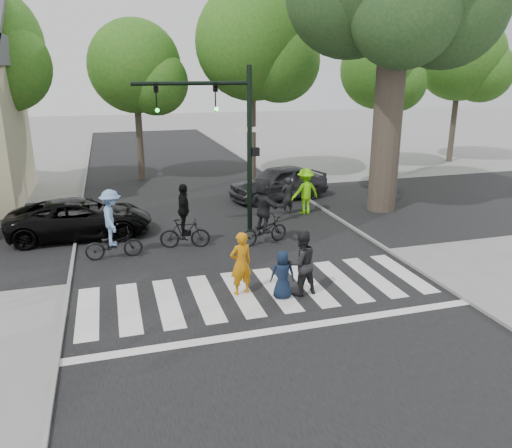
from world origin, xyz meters
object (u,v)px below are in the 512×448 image
at_px(pedestrian_woman, 241,263).
at_px(pedestrian_child, 283,275).
at_px(pedestrian_adult, 301,263).
at_px(cyclist_right, 264,215).
at_px(cyclist_left, 112,229).
at_px(car_grey, 278,182).
at_px(car_suv, 80,218).
at_px(cyclist_mid, 184,222).
at_px(traffic_signal, 226,127).

bearing_deg(pedestrian_woman, pedestrian_child, 137.00).
height_order(pedestrian_woman, pedestrian_adult, pedestrian_adult).
bearing_deg(pedestrian_child, cyclist_right, -88.59).
height_order(pedestrian_adult, cyclist_left, cyclist_left).
distance_m(pedestrian_adult, car_grey, 10.39).
distance_m(cyclist_left, car_suv, 2.86).
bearing_deg(car_grey, pedestrian_adult, -26.98).
height_order(cyclist_left, cyclist_mid, cyclist_left).
distance_m(pedestrian_child, cyclist_left, 6.03).
relative_size(pedestrian_child, car_grey, 0.28).
xyz_separation_m(traffic_signal, cyclist_mid, (-1.76, -1.10, -2.99)).
bearing_deg(pedestrian_woman, traffic_signal, -113.29).
bearing_deg(car_suv, pedestrian_adult, -138.67).
bearing_deg(cyclist_left, cyclist_mid, 8.90).
xyz_separation_m(cyclist_right, car_grey, (2.52, 5.80, -0.24)).
bearing_deg(pedestrian_child, pedestrian_woman, -16.92).
relative_size(traffic_signal, car_grey, 1.28).
height_order(cyclist_left, car_suv, cyclist_left).
bearing_deg(cyclist_right, car_suv, 156.82).
bearing_deg(traffic_signal, pedestrian_woman, -99.46).
bearing_deg(pedestrian_adult, car_grey, -116.41).
distance_m(pedestrian_woman, car_grey, 10.47).
height_order(pedestrian_woman, cyclist_left, cyclist_left).
distance_m(pedestrian_adult, cyclist_mid, 5.19).
bearing_deg(pedestrian_child, pedestrian_adult, -160.38).
xyz_separation_m(traffic_signal, cyclist_right, (0.94, -1.48, -2.86)).
xyz_separation_m(pedestrian_child, cyclist_mid, (-1.89, 4.66, 0.25)).
relative_size(pedestrian_adult, cyclist_left, 0.80).
height_order(car_suv, car_grey, car_grey).
bearing_deg(pedestrian_adult, cyclist_right, -104.53).
bearing_deg(pedestrian_adult, traffic_signal, -94.11).
xyz_separation_m(traffic_signal, pedestrian_woman, (-0.87, -5.20, -3.02)).
height_order(pedestrian_woman, pedestrian_child, pedestrian_woman).
bearing_deg(pedestrian_woman, cyclist_mid, -91.52).
bearing_deg(traffic_signal, cyclist_left, -160.33).
height_order(traffic_signal, cyclist_right, traffic_signal).
distance_m(traffic_signal, pedestrian_child, 6.61).
relative_size(pedestrian_child, pedestrian_adult, 0.73).
distance_m(pedestrian_woman, cyclist_mid, 4.20).
bearing_deg(car_suv, traffic_signal, -101.81).
distance_m(pedestrian_adult, cyclist_right, 4.22).
height_order(pedestrian_adult, car_grey, pedestrian_adult).
height_order(traffic_signal, car_grey, traffic_signal).
xyz_separation_m(cyclist_left, cyclist_right, (5.05, -0.01, 0.06)).
bearing_deg(car_suv, cyclist_right, -112.48).
height_order(pedestrian_child, cyclist_right, cyclist_right).
xyz_separation_m(traffic_signal, car_suv, (-5.20, 1.15, -3.20)).
relative_size(pedestrian_adult, car_suv, 0.36).
relative_size(cyclist_right, car_grey, 0.50).
height_order(traffic_signal, pedestrian_woman, traffic_signal).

